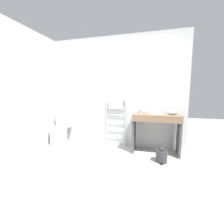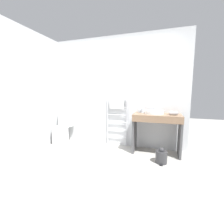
# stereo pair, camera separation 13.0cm
# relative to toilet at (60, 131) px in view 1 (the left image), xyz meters

# --- Properties ---
(ground_plane) EXTENTS (12.00, 12.00, 0.00)m
(ground_plane) POSITION_rel_toilet_xyz_m (1.25, -1.12, -0.32)
(ground_plane) COLOR #B2AFA8
(wall_back) EXTENTS (3.27, 0.12, 2.53)m
(wall_back) POSITION_rel_toilet_xyz_m (1.25, 0.38, 0.94)
(wall_back) COLOR silver
(wall_back) RESTS_ON ground_plane
(wall_side) EXTENTS (0.12, 2.14, 2.53)m
(wall_side) POSITION_rel_toilet_xyz_m (-0.32, -0.40, 0.94)
(wall_side) COLOR silver
(wall_side) RESTS_ON ground_plane
(toilet) EXTENTS (0.40, 0.55, 0.81)m
(toilet) POSITION_rel_toilet_xyz_m (0.00, 0.00, 0.00)
(toilet) COLOR white
(toilet) RESTS_ON ground_plane
(towel_radiator) EXTENTS (0.49, 0.06, 1.13)m
(towel_radiator) POSITION_rel_toilet_xyz_m (1.33, 0.28, 0.48)
(towel_radiator) COLOR silver
(towel_radiator) RESTS_ON ground_plane
(vanity_counter) EXTENTS (0.94, 0.49, 0.83)m
(vanity_counter) POSITION_rel_toilet_xyz_m (2.24, 0.06, 0.24)
(vanity_counter) COLOR #84664C
(vanity_counter) RESTS_ON ground_plane
(sink_basin) EXTENTS (0.38, 0.38, 0.07)m
(sink_basin) POSITION_rel_toilet_xyz_m (2.18, 0.10, 0.54)
(sink_basin) COLOR white
(sink_basin) RESTS_ON vanity_counter
(faucet) EXTENTS (0.02, 0.10, 0.13)m
(faucet) POSITION_rel_toilet_xyz_m (2.18, 0.28, 0.59)
(faucet) COLOR silver
(faucet) RESTS_ON vanity_counter
(cup_near_wall) EXTENTS (0.08, 0.08, 0.09)m
(cup_near_wall) POSITION_rel_toilet_xyz_m (1.86, 0.22, 0.55)
(cup_near_wall) COLOR silver
(cup_near_wall) RESTS_ON vanity_counter
(cup_near_edge) EXTENTS (0.07, 0.07, 0.09)m
(cup_near_edge) POSITION_rel_toilet_xyz_m (1.94, 0.17, 0.55)
(cup_near_edge) COLOR silver
(cup_near_edge) RESTS_ON vanity_counter
(hair_dryer) EXTENTS (0.18, 0.17, 0.08)m
(hair_dryer) POSITION_rel_toilet_xyz_m (2.55, 0.05, 0.54)
(hair_dryer) COLOR #B7B7BC
(hair_dryer) RESTS_ON vanity_counter
(trash_bin) EXTENTS (0.20, 0.24, 0.28)m
(trash_bin) POSITION_rel_toilet_xyz_m (2.35, -0.35, -0.20)
(trash_bin) COLOR #333335
(trash_bin) RESTS_ON ground_plane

